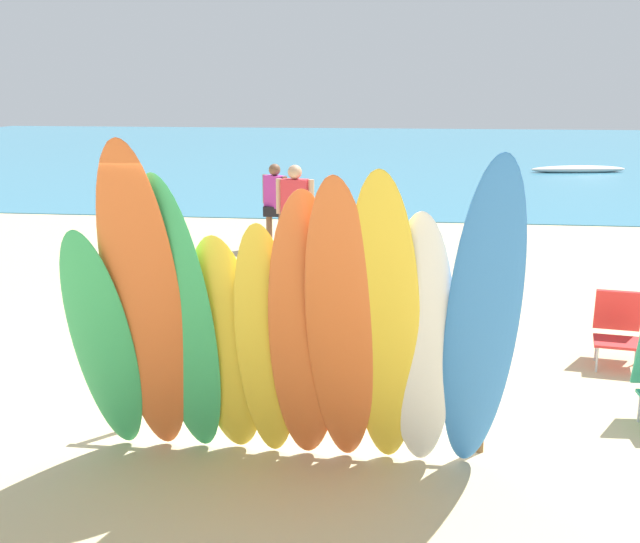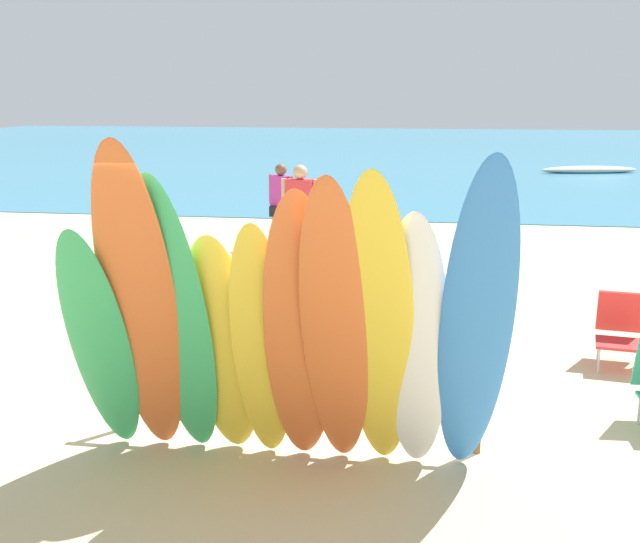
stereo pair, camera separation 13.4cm
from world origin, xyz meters
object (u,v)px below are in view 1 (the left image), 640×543
at_px(surfboard_green_0, 104,346).
at_px(surfboard_yellow_3, 227,349).
at_px(surfboard_yellow_4, 266,347).
at_px(surfboard_yellow_7, 384,331).
at_px(surfboard_orange_6, 341,332).
at_px(beachgoer_midbeach, 295,209).
at_px(surfboard_blue_9, 481,328).
at_px(beach_chair_blue, 618,326).
at_px(surfboard_rack, 296,381).
at_px(distant_boat, 578,169).
at_px(surfboard_orange_5, 305,335).
at_px(surfboard_white_8, 421,348).
at_px(surfboard_orange_1, 145,310).
at_px(surfboard_green_2, 181,323).
at_px(beachgoer_photographing, 275,200).

bearing_deg(surfboard_green_0, surfboard_yellow_3, 8.12).
distance_m(surfboard_yellow_4, surfboard_yellow_7, 0.95).
relative_size(surfboard_yellow_3, surfboard_orange_6, 0.77).
height_order(surfboard_green_0, surfboard_yellow_4, surfboard_yellow_4).
relative_size(surfboard_yellow_7, beachgoer_midbeach, 1.56).
relative_size(surfboard_blue_9, beach_chair_blue, 3.49).
relative_size(surfboard_rack, surfboard_blue_9, 1.14).
bearing_deg(distant_boat, surfboard_blue_9, -101.58).
xyz_separation_m(surfboard_orange_5, surfboard_white_8, (0.87, -0.01, -0.07)).
bearing_deg(surfboard_orange_1, surfboard_rack, 29.41).
distance_m(surfboard_orange_1, surfboard_green_2, 0.29).
relative_size(surfboard_rack, beachgoer_photographing, 2.04).
distance_m(surfboard_rack, surfboard_orange_1, 1.49).
height_order(surfboard_orange_1, beach_chair_blue, surfboard_orange_1).
bearing_deg(surfboard_rack, surfboard_white_8, -32.13).
bearing_deg(surfboard_yellow_4, beachgoer_midbeach, 95.33).
xyz_separation_m(surfboard_orange_1, beach_chair_blue, (4.22, 3.19, -0.92)).
relative_size(surfboard_green_0, surfboard_orange_6, 0.83).
distance_m(surfboard_green_0, surfboard_yellow_3, 0.96).
bearing_deg(distant_boat, surfboard_white_8, -102.62).
distance_m(surfboard_yellow_7, surfboard_white_8, 0.32).
height_order(surfboard_orange_5, surfboard_orange_6, surfboard_orange_6).
relative_size(surfboard_yellow_3, surfboard_yellow_7, 0.75).
distance_m(surfboard_orange_1, beach_chair_blue, 5.37).
relative_size(surfboard_green_0, beachgoer_photographing, 1.38).
bearing_deg(surfboard_orange_5, surfboard_orange_1, 178.09).
relative_size(surfboard_green_0, surfboard_white_8, 0.93).
xyz_separation_m(surfboard_blue_9, beachgoer_midbeach, (-2.58, 7.52, -0.32)).
distance_m(surfboard_green_2, surfboard_yellow_4, 0.68).
relative_size(surfboard_yellow_7, distant_boat, 0.79).
relative_size(surfboard_green_2, surfboard_orange_5, 1.04).
bearing_deg(surfboard_blue_9, surfboard_orange_5, 169.72).
bearing_deg(beachgoer_photographing, surfboard_rack, -44.82).
xyz_separation_m(beach_chair_blue, distant_boat, (3.15, 20.50, -0.31)).
distance_m(surfboard_orange_6, surfboard_white_8, 0.61).
xyz_separation_m(surfboard_white_8, distant_boat, (5.29, 23.62, -0.99)).
relative_size(surfboard_orange_1, surfboard_blue_9, 1.01).
xyz_separation_m(surfboard_orange_6, beachgoer_photographing, (-2.20, 9.05, -0.31)).
distance_m(surfboard_rack, surfboard_white_8, 1.36).
relative_size(surfboard_orange_6, surfboard_yellow_7, 0.98).
xyz_separation_m(surfboard_yellow_3, surfboard_white_8, (1.52, -0.17, 0.13)).
height_order(surfboard_orange_1, surfboard_orange_5, surfboard_orange_1).
bearing_deg(surfboard_yellow_4, distant_boat, 72.42).
bearing_deg(surfboard_orange_1, beachgoer_photographing, 88.57).
distance_m(surfboard_yellow_7, surfboard_blue_9, 0.70).
bearing_deg(surfboard_orange_1, surfboard_green_2, 16.73).
height_order(surfboard_orange_6, surfboard_yellow_7, surfboard_yellow_7).
xyz_separation_m(beachgoer_photographing, distant_boat, (8.08, 14.64, -0.80)).
bearing_deg(surfboard_yellow_7, beach_chair_blue, 55.50).
height_order(surfboard_yellow_3, surfboard_yellow_4, surfboard_yellow_4).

